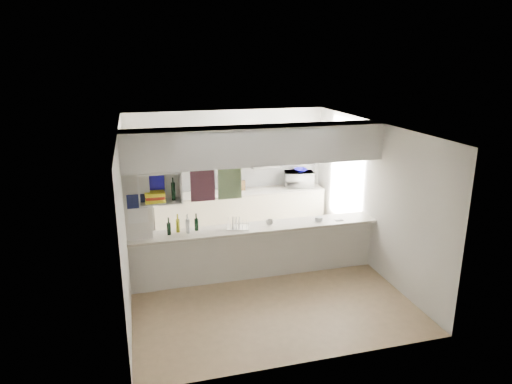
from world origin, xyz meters
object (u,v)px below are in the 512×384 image
object	(u,v)px
dish_rack	(238,223)
wine_bottles	(183,226)
bowl	(301,170)
microwave	(299,179)

from	to	relation	value
dish_rack	wine_bottles	bearing A→B (deg)	-165.90
wine_bottles	bowl	bearing A→B (deg)	36.91
dish_rack	wine_bottles	size ratio (longest dim) A/B	0.83
bowl	wine_bottles	world-z (taller)	bowl
bowl	wine_bottles	xyz separation A→B (m)	(-2.79, -2.09, -0.25)
bowl	wine_bottles	bearing A→B (deg)	-143.09
microwave	wine_bottles	xyz separation A→B (m)	(-2.75, -2.08, -0.05)
microwave	bowl	bearing A→B (deg)	-145.03
bowl	wine_bottles	distance (m)	3.49
microwave	wine_bottles	world-z (taller)	microwave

